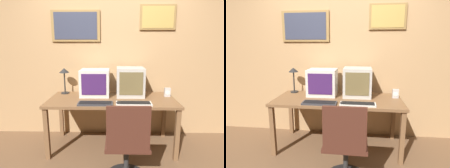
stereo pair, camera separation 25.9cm
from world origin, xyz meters
The scene contains 10 objects.
wall_back centered at (0.00, 1.20, 1.31)m, with size 8.00×0.08×2.60m.
desk centered at (0.00, 0.73, 0.66)m, with size 1.76×0.76×0.73m.
monitor_left centered at (-0.25, 0.91, 0.93)m, with size 0.42×0.37×0.39m.
monitor_right centered at (0.26, 0.90, 0.94)m, with size 0.40×0.37×0.42m.
keyboard_main centered at (-0.21, 0.47, 0.75)m, with size 0.44×0.17×0.03m.
keyboard_side centered at (0.28, 0.47, 0.75)m, with size 0.45×0.16×0.03m.
mouse_near_keyboard centered at (0.09, 0.47, 0.75)m, with size 0.06×0.10×0.04m.
desk_clock centered at (0.81, 0.86, 0.80)m, with size 0.08×0.05×0.13m.
desk_lamp centered at (-0.74, 1.01, 1.04)m, with size 0.15×0.15×0.40m.
office_chair centered at (0.17, -0.02, 0.40)m, with size 0.47×0.47×0.92m.
Camera 1 is at (0.05, -1.80, 1.47)m, focal length 30.00 mm.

